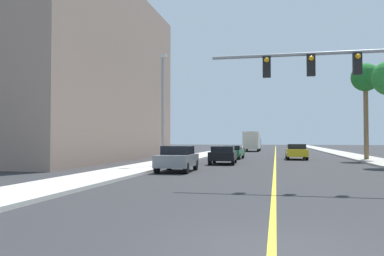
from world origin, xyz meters
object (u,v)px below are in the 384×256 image
at_px(palm_far, 365,80).
at_px(car_green, 233,152).
at_px(car_gray, 177,158).
at_px(delivery_truck, 252,141).
at_px(car_black, 223,155).
at_px(street_lamp, 163,103).
at_px(traffic_signal_mast, 377,76).
at_px(car_yellow, 296,151).

bearing_deg(palm_far, car_green, 175.60).
bearing_deg(car_gray, delivery_truck, -93.39).
relative_size(palm_far, car_black, 2.05).
distance_m(car_gray, car_black, 7.87).
xyz_separation_m(car_black, car_green, (-0.10, 8.07, -0.04)).
height_order(street_lamp, car_green, street_lamp).
relative_size(car_green, delivery_truck, 0.58).
xyz_separation_m(traffic_signal_mast, car_green, (-7.82, 22.26, -3.62)).
bearing_deg(traffic_signal_mast, car_green, 109.35).
bearing_deg(palm_far, traffic_signal_mast, -100.85).
distance_m(traffic_signal_mast, car_gray, 11.97).
relative_size(traffic_signal_mast, car_green, 2.39).
bearing_deg(street_lamp, car_yellow, 54.55).
relative_size(car_gray, car_green, 0.94).
relative_size(street_lamp, palm_far, 0.88).
height_order(car_yellow, delivery_truck, delivery_truck).
distance_m(car_yellow, car_black, 10.23).
xyz_separation_m(car_yellow, car_green, (-5.96, -0.31, -0.08)).
bearing_deg(car_green, traffic_signal_mast, -68.05).
xyz_separation_m(street_lamp, car_green, (3.37, 12.80, -3.63)).
bearing_deg(delivery_truck, street_lamp, -94.57).
bearing_deg(car_green, delivery_truck, 91.84).
xyz_separation_m(car_yellow, car_gray, (-7.55, -16.07, 0.01)).
distance_m(traffic_signal_mast, car_green, 23.87).
height_order(traffic_signal_mast, car_yellow, traffic_signal_mast).
relative_size(traffic_signal_mast, delivery_truck, 1.39).
distance_m(car_yellow, car_gray, 17.75).
xyz_separation_m(palm_far, car_gray, (-13.49, -14.84, -6.40)).
height_order(car_yellow, car_black, car_yellow).
bearing_deg(traffic_signal_mast, street_lamp, 139.77).
bearing_deg(palm_far, street_lamp, -142.13).
bearing_deg(car_black, traffic_signal_mast, -63.99).
bearing_deg(traffic_signal_mast, delivery_truck, 98.94).
xyz_separation_m(traffic_signal_mast, street_lamp, (-11.19, 9.46, 0.01)).
distance_m(car_yellow, delivery_truck, 25.63).
xyz_separation_m(palm_far, delivery_truck, (-11.57, 26.22, -5.52)).
distance_m(street_lamp, car_green, 13.72).
height_order(traffic_signal_mast, car_gray, traffic_signal_mast).
relative_size(traffic_signal_mast, car_yellow, 2.38).
bearing_deg(street_lamp, car_black, 53.72).
bearing_deg(palm_far, car_yellow, 168.32).
distance_m(palm_far, delivery_truck, 29.19).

